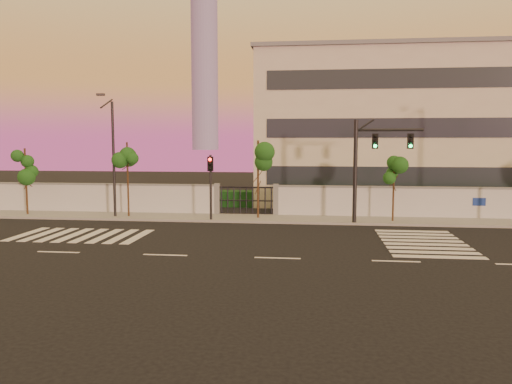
# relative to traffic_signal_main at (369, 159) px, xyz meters

# --- Properties ---
(ground) EXTENTS (120.00, 120.00, 0.00)m
(ground) POSITION_rel_traffic_signal_main_xyz_m (-4.77, -9.22, -3.99)
(ground) COLOR black
(ground) RESTS_ON ground
(sidewalk) EXTENTS (60.00, 3.00, 0.15)m
(sidewalk) POSITION_rel_traffic_signal_main_xyz_m (-4.77, 1.28, -3.92)
(sidewalk) COLOR gray
(sidewalk) RESTS_ON ground
(perimeter_wall) EXTENTS (60.00, 0.36, 2.20)m
(perimeter_wall) POSITION_rel_traffic_signal_main_xyz_m (-4.67, 2.78, -2.92)
(perimeter_wall) COLOR silver
(perimeter_wall) RESTS_ON ground
(hedge_row) EXTENTS (41.00, 4.25, 1.80)m
(hedge_row) POSITION_rel_traffic_signal_main_xyz_m (-3.61, 5.52, -3.17)
(hedge_row) COLOR #103716
(hedge_row) RESTS_ON ground
(institutional_building) EXTENTS (24.40, 12.40, 12.25)m
(institutional_building) POSITION_rel_traffic_signal_main_xyz_m (4.23, 12.77, 2.16)
(institutional_building) COLOR beige
(institutional_building) RESTS_ON ground
(distant_skyscraper) EXTENTS (16.00, 16.00, 118.00)m
(distant_skyscraper) POSITION_rel_traffic_signal_main_xyz_m (-69.77, 270.78, 57.99)
(distant_skyscraper) COLOR gray
(distant_skyscraper) RESTS_ON ground
(road_markings) EXTENTS (57.00, 7.62, 0.02)m
(road_markings) POSITION_rel_traffic_signal_main_xyz_m (-6.35, -5.46, -3.98)
(road_markings) COLOR silver
(road_markings) RESTS_ON ground
(street_tree_b) EXTENTS (1.61, 1.28, 4.58)m
(street_tree_b) POSITION_rel_traffic_signal_main_xyz_m (-22.39, 0.95, -0.62)
(street_tree_b) COLOR #382314
(street_tree_b) RESTS_ON ground
(street_tree_c) EXTENTS (1.42, 1.13, 4.98)m
(street_tree_c) POSITION_rel_traffic_signal_main_xyz_m (-15.30, 0.92, -0.33)
(street_tree_c) COLOR #382314
(street_tree_c) RESTS_ON ground
(street_tree_d) EXTENTS (1.57, 1.25, 5.10)m
(street_tree_d) POSITION_rel_traffic_signal_main_xyz_m (-6.77, 1.24, -0.24)
(street_tree_d) COLOR #382314
(street_tree_d) RESTS_ON ground
(street_tree_e) EXTENTS (1.39, 1.11, 3.96)m
(street_tree_e) POSITION_rel_traffic_signal_main_xyz_m (1.63, 0.87, -1.07)
(street_tree_e) COLOR #382314
(street_tree_e) RESTS_ON ground
(traffic_signal_main) EXTENTS (3.99, 0.55, 6.32)m
(traffic_signal_main) POSITION_rel_traffic_signal_main_xyz_m (0.00, 0.00, 0.00)
(traffic_signal_main) COLOR black
(traffic_signal_main) RESTS_ON ground
(traffic_signal_secondary) EXTENTS (0.33, 0.33, 4.20)m
(traffic_signal_secondary) POSITION_rel_traffic_signal_main_xyz_m (-9.65, 0.10, -1.33)
(traffic_signal_secondary) COLOR black
(traffic_signal_secondary) RESTS_ON ground
(streetlight_west) EXTENTS (0.47, 1.91, 7.93)m
(streetlight_west) POSITION_rel_traffic_signal_main_xyz_m (-16.18, 0.57, 0.29)
(streetlight_west) COLOR black
(streetlight_west) RESTS_ON ground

